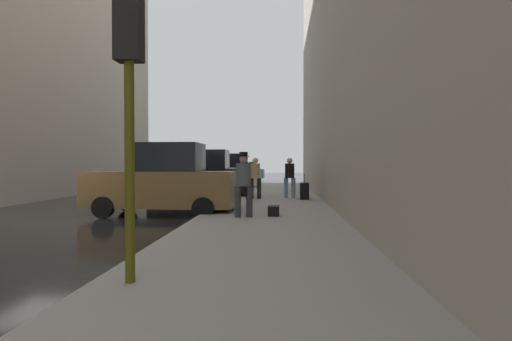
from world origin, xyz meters
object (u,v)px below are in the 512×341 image
(rolling_suitcase, at_px, (304,191))
(parked_black_suv, at_px, (202,176))
(pedestrian_in_tan_coat, at_px, (255,176))
(pedestrian_with_beanie, at_px, (244,181))
(parked_blue_sedan, at_px, (235,173))
(parked_bronze_suv, at_px, (164,182))
(parked_white_van, at_px, (224,173))
(parked_dark_green_sedan, at_px, (242,172))
(duffel_bag, at_px, (274,211))
(traffic_light, at_px, (129,69))
(fire_hydrant, at_px, (226,196))
(pedestrian_in_jeans, at_px, (290,175))

(rolling_suitcase, bearing_deg, parked_black_suv, 157.01)
(pedestrian_in_tan_coat, distance_m, pedestrian_with_beanie, 5.81)
(parked_blue_sedan, bearing_deg, pedestrian_in_tan_coat, -80.01)
(parked_black_suv, distance_m, parked_blue_sedan, 13.03)
(parked_bronze_suv, height_order, pedestrian_with_beanie, parked_bronze_suv)
(parked_black_suv, height_order, parked_white_van, same)
(parked_bronze_suv, xyz_separation_m, pedestrian_in_tan_coat, (2.61, 4.28, 0.07))
(parked_bronze_suv, bearing_deg, parked_dark_green_sedan, 90.00)
(parked_white_van, relative_size, duffel_bag, 10.57)
(parked_bronze_suv, distance_m, parked_black_suv, 6.09)
(parked_blue_sedan, xyz_separation_m, duffel_bag, (3.49, -20.29, -0.56))
(traffic_light, bearing_deg, parked_black_suv, 97.73)
(parked_white_van, bearing_deg, duffel_bag, -76.15)
(parked_bronze_suv, relative_size, parked_dark_green_sedan, 1.09)
(parked_black_suv, relative_size, parked_dark_green_sedan, 1.09)
(fire_hydrant, bearing_deg, parked_blue_sedan, 95.80)
(parked_dark_green_sedan, bearing_deg, duffel_bag, -82.42)
(parked_dark_green_sedan, distance_m, fire_hydrant, 23.76)
(rolling_suitcase, bearing_deg, parked_blue_sedan, 107.21)
(parked_dark_green_sedan, bearing_deg, parked_bronze_suv, -90.00)
(fire_hydrant, height_order, rolling_suitcase, rolling_suitcase)
(parked_white_van, xyz_separation_m, pedestrian_with_beanie, (2.68, -14.50, 0.10))
(parked_black_suv, relative_size, pedestrian_with_beanie, 2.59)
(pedestrian_in_jeans, xyz_separation_m, pedestrian_with_beanie, (-1.38, -6.35, 0.03))
(parked_white_van, xyz_separation_m, duffel_bag, (3.49, -14.14, -0.74))
(pedestrian_in_tan_coat, bearing_deg, traffic_light, -93.67)
(parked_blue_sedan, height_order, duffel_bag, parked_blue_sedan)
(parked_white_van, distance_m, rolling_suitcase, 10.01)
(parked_dark_green_sedan, distance_m, rolling_suitcase, 21.43)
(parked_white_van, relative_size, parked_blue_sedan, 1.09)
(fire_hydrant, height_order, pedestrian_with_beanie, pedestrian_with_beanie)
(fire_hydrant, relative_size, pedestrian_in_tan_coat, 0.41)
(parked_blue_sedan, relative_size, duffel_bag, 9.65)
(pedestrian_in_tan_coat, relative_size, rolling_suitcase, 1.64)
(parked_dark_green_sedan, bearing_deg, pedestrian_in_tan_coat, -82.82)
(parked_black_suv, distance_m, traffic_light, 13.88)
(parked_bronze_suv, height_order, pedestrian_in_jeans, parked_bronze_suv)
(parked_bronze_suv, relative_size, parked_blue_sedan, 1.09)
(parked_bronze_suv, distance_m, fire_hydrant, 2.31)
(parked_dark_green_sedan, bearing_deg, parked_blue_sedan, -90.00)
(pedestrian_in_jeans, bearing_deg, fire_hydrant, -123.00)
(pedestrian_with_beanie, bearing_deg, parked_black_suv, 109.34)
(parked_white_van, distance_m, parked_blue_sedan, 6.15)
(parked_dark_green_sedan, bearing_deg, pedestrian_with_beanie, -84.25)
(parked_dark_green_sedan, height_order, rolling_suitcase, parked_dark_green_sedan)
(parked_blue_sedan, relative_size, pedestrian_with_beanie, 2.39)
(pedestrian_with_beanie, bearing_deg, parked_blue_sedan, 97.38)
(parked_bronze_suv, distance_m, parked_dark_green_sedan, 25.04)
(parked_white_van, height_order, duffel_bag, parked_white_van)
(parked_black_suv, relative_size, pedestrian_in_jeans, 2.69)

